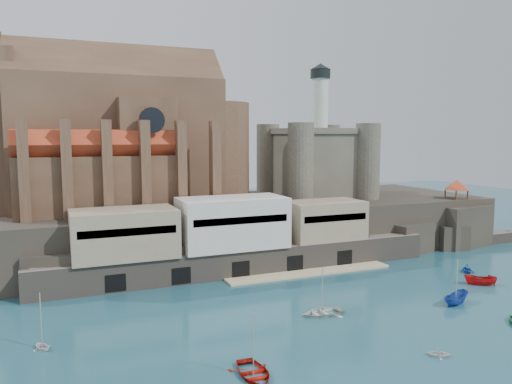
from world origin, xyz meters
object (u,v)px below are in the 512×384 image
object	(u,v)px
pavilion	(457,186)
boat_2	(456,304)
boat_1	(439,356)
boat_0	(253,376)
castle_keep	(316,159)
church	(129,142)

from	to	relation	value
pavilion	boat_2	size ratio (longest dim) A/B	1.23
boat_1	boat_0	bearing A→B (deg)	111.71
castle_keep	boat_2	distance (m)	48.53
boat_0	pavilion	bearing A→B (deg)	34.05
church	boat_0	bearing A→B (deg)	-86.55
pavilion	church	bearing A→B (deg)	166.52
pavilion	boat_1	bearing A→B (deg)	-135.79
castle_keep	pavilion	distance (m)	30.50
church	boat_0	world-z (taller)	church
church	boat_2	distance (m)	62.99
church	boat_2	bearing A→B (deg)	-50.69
church	boat_2	xyz separation A→B (m)	(37.36, -45.63, -22.13)
pavilion	boat_2	xyz separation A→B (m)	(-28.77, -29.77, -12.73)
boat_0	castle_keep	bearing A→B (deg)	58.02
boat_1	castle_keep	bearing A→B (deg)	15.24
pavilion	boat_1	xyz separation A→B (m)	(-42.97, -41.80, -12.73)
boat_0	boat_1	world-z (taller)	boat_0
castle_keep	pavilion	bearing A→B (deg)	-30.18
castle_keep	boat_2	xyz separation A→B (m)	(-2.85, -44.85, -18.31)
boat_1	boat_2	xyz separation A→B (m)	(14.19, 12.02, 0.00)
pavilion	boat_0	bearing A→B (deg)	-148.71
boat_0	boat_2	xyz separation A→B (m)	(34.10, 8.44, 0.00)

